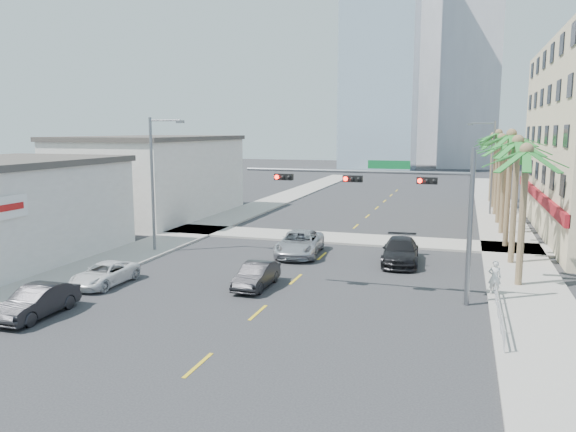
% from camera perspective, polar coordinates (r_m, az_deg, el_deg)
% --- Properties ---
extents(ground, '(260.00, 260.00, 0.00)m').
position_cam_1_polar(ground, '(22.30, -6.77, -12.86)').
color(ground, '#262628').
rests_on(ground, ground).
extents(sidewalk_right, '(4.00, 120.00, 0.15)m').
position_cam_1_polar(sidewalk_right, '(39.86, 21.95, -3.63)').
color(sidewalk_right, gray).
rests_on(sidewalk_right, ground).
extents(sidewalk_left, '(4.00, 120.00, 0.15)m').
position_cam_1_polar(sidewalk_left, '(44.74, -10.34, -1.83)').
color(sidewalk_left, gray).
rests_on(sidewalk_left, ground).
extents(sidewalk_cross, '(80.00, 4.00, 0.15)m').
position_cam_1_polar(sidewalk_cross, '(42.55, 5.43, -2.27)').
color(sidewalk_cross, gray).
rests_on(sidewalk_cross, ground).
extents(building_left_far, '(11.00, 18.00, 7.20)m').
position_cam_1_polar(building_left_far, '(54.84, -13.52, 3.72)').
color(building_left_far, beige).
rests_on(building_left_far, ground).
extents(tower_far_left, '(14.00, 14.00, 48.00)m').
position_cam_1_polar(tower_far_left, '(116.16, 9.42, 16.47)').
color(tower_far_left, '#99B2C6').
rests_on(tower_far_left, ground).
extents(tower_far_right, '(12.00, 12.00, 60.00)m').
position_cam_1_polar(tower_far_right, '(130.71, 18.25, 17.95)').
color(tower_far_right, '#ADADB2').
rests_on(tower_far_right, ground).
extents(tower_far_center, '(16.00, 16.00, 42.00)m').
position_cam_1_polar(tower_far_center, '(144.91, 13.12, 13.61)').
color(tower_far_center, '#ADADB2').
rests_on(tower_far_center, ground).
extents(traffic_signal_mast, '(11.12, 0.54, 7.20)m').
position_cam_1_polar(traffic_signal_mast, '(27.16, 11.34, 1.97)').
color(traffic_signal_mast, slate).
rests_on(traffic_signal_mast, ground).
extents(palm_tree_0, '(4.80, 4.80, 7.80)m').
position_cam_1_polar(palm_tree_0, '(31.04, 23.07, 6.02)').
color(palm_tree_0, brown).
rests_on(palm_tree_0, ground).
extents(palm_tree_1, '(4.80, 4.80, 8.16)m').
position_cam_1_polar(palm_tree_1, '(36.21, 22.32, 6.91)').
color(palm_tree_1, brown).
rests_on(palm_tree_1, ground).
extents(palm_tree_2, '(4.80, 4.80, 8.52)m').
position_cam_1_polar(palm_tree_2, '(41.38, 21.76, 7.57)').
color(palm_tree_2, brown).
rests_on(palm_tree_2, ground).
extents(palm_tree_3, '(4.80, 4.80, 7.80)m').
position_cam_1_polar(palm_tree_3, '(46.58, 21.25, 6.81)').
color(palm_tree_3, brown).
rests_on(palm_tree_3, ground).
extents(palm_tree_4, '(4.80, 4.80, 8.16)m').
position_cam_1_polar(palm_tree_4, '(51.77, 20.90, 7.35)').
color(palm_tree_4, brown).
rests_on(palm_tree_4, ground).
extents(palm_tree_5, '(4.80, 4.80, 8.52)m').
position_cam_1_polar(palm_tree_5, '(56.95, 20.62, 7.79)').
color(palm_tree_5, brown).
rests_on(palm_tree_5, ground).
extents(palm_tree_6, '(4.80, 4.80, 7.80)m').
position_cam_1_polar(palm_tree_6, '(62.16, 20.34, 7.20)').
color(palm_tree_6, brown).
rests_on(palm_tree_6, ground).
extents(palm_tree_7, '(4.80, 4.80, 8.16)m').
position_cam_1_polar(palm_tree_7, '(67.34, 20.14, 7.59)').
color(palm_tree_7, brown).
rests_on(palm_tree_7, ground).
extents(streetlight_left, '(2.55, 0.25, 9.00)m').
position_cam_1_polar(streetlight_left, '(38.40, -13.38, 3.84)').
color(streetlight_left, slate).
rests_on(streetlight_left, ground).
extents(streetlight_right, '(2.55, 0.25, 9.00)m').
position_cam_1_polar(streetlight_right, '(57.01, 19.87, 5.09)').
color(streetlight_right, slate).
rests_on(streetlight_right, ground).
extents(guardrail, '(0.08, 8.08, 1.00)m').
position_cam_1_polar(guardrail, '(26.04, 20.61, -8.60)').
color(guardrail, silver).
rests_on(guardrail, ground).
extents(car_parked_mid, '(1.55, 4.25, 1.39)m').
position_cam_1_polar(car_parked_mid, '(27.35, -24.14, -7.93)').
color(car_parked_mid, black).
rests_on(car_parked_mid, ground).
extents(car_parked_far, '(2.09, 4.31, 1.18)m').
position_cam_1_polar(car_parked_far, '(31.54, -18.14, -5.63)').
color(car_parked_far, white).
rests_on(car_parked_far, ground).
extents(car_lane_left, '(1.40, 3.98, 1.31)m').
position_cam_1_polar(car_lane_left, '(29.53, -3.22, -6.04)').
color(car_lane_left, black).
rests_on(car_lane_left, ground).
extents(car_lane_center, '(3.20, 5.94, 1.58)m').
position_cam_1_polar(car_lane_center, '(36.94, 1.18, -2.79)').
color(car_lane_center, '#BBBBC0').
rests_on(car_lane_center, ground).
extents(car_lane_right, '(2.54, 5.47, 1.55)m').
position_cam_1_polar(car_lane_right, '(35.35, 11.35, -3.53)').
color(car_lane_right, black).
rests_on(car_lane_right, ground).
extents(pedestrian, '(0.62, 0.41, 1.69)m').
position_cam_1_polar(pedestrian, '(29.60, 20.26, -5.86)').
color(pedestrian, silver).
rests_on(pedestrian, sidewalk_right).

